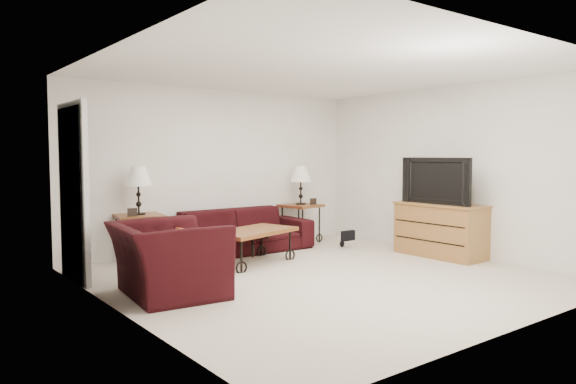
{
  "coord_description": "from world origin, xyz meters",
  "views": [
    {
      "loc": [
        -4.26,
        -4.87,
        1.49
      ],
      "look_at": [
        0.0,
        0.7,
        1.0
      ],
      "focal_mm": 33.46,
      "sensor_mm": 36.0,
      "label": 1
    }
  ],
  "objects_px": {
    "sofa": "(240,231)",
    "television": "(440,181)",
    "side_table_right": "(301,223)",
    "backpack": "(342,232)",
    "lamp_right": "(301,185)",
    "tv_stand": "(440,230)",
    "side_table_left": "(139,239)",
    "lamp_left": "(138,190)",
    "coffee_table": "(252,247)",
    "armchair": "(168,259)"
  },
  "relations": [
    {
      "from": "sofa",
      "to": "television",
      "type": "height_order",
      "value": "television"
    },
    {
      "from": "side_table_right",
      "to": "backpack",
      "type": "xyz_separation_m",
      "value": [
        0.2,
        -0.81,
        -0.07
      ]
    },
    {
      "from": "side_table_right",
      "to": "lamp_right",
      "type": "xyz_separation_m",
      "value": [
        0.0,
        0.0,
        0.65
      ]
    },
    {
      "from": "sofa",
      "to": "tv_stand",
      "type": "xyz_separation_m",
      "value": [
        2.14,
        -2.07,
        0.06
      ]
    },
    {
      "from": "side_table_left",
      "to": "backpack",
      "type": "distance_m",
      "value": 3.17
    },
    {
      "from": "lamp_left",
      "to": "sofa",
      "type": "bearing_deg",
      "value": -6.7
    },
    {
      "from": "lamp_right",
      "to": "coffee_table",
      "type": "xyz_separation_m",
      "value": [
        -1.66,
        -1.01,
        -0.73
      ]
    },
    {
      "from": "lamp_right",
      "to": "coffee_table",
      "type": "height_order",
      "value": "lamp_right"
    },
    {
      "from": "television",
      "to": "armchair",
      "type": "bearing_deg",
      "value": -95.53
    },
    {
      "from": "lamp_right",
      "to": "side_table_left",
      "type": "bearing_deg",
      "value": 180.0
    },
    {
      "from": "armchair",
      "to": "television",
      "type": "bearing_deg",
      "value": -89.83
    },
    {
      "from": "sofa",
      "to": "lamp_left",
      "type": "relative_size",
      "value": 3.35
    },
    {
      "from": "sofa",
      "to": "backpack",
      "type": "height_order",
      "value": "sofa"
    },
    {
      "from": "sofa",
      "to": "backpack",
      "type": "distance_m",
      "value": 1.65
    },
    {
      "from": "coffee_table",
      "to": "television",
      "type": "distance_m",
      "value": 2.88
    },
    {
      "from": "sofa",
      "to": "side_table_left",
      "type": "distance_m",
      "value": 1.54
    },
    {
      "from": "sofa",
      "to": "backpack",
      "type": "relative_size",
      "value": 4.46
    },
    {
      "from": "lamp_right",
      "to": "side_table_right",
      "type": "bearing_deg",
      "value": 0.0
    },
    {
      "from": "sofa",
      "to": "lamp_right",
      "type": "xyz_separation_m",
      "value": [
        1.33,
        0.18,
        0.64
      ]
    },
    {
      "from": "side_table_right",
      "to": "tv_stand",
      "type": "xyz_separation_m",
      "value": [
        0.81,
        -2.25,
        0.07
      ]
    },
    {
      "from": "side_table_left",
      "to": "side_table_right",
      "type": "height_order",
      "value": "side_table_left"
    },
    {
      "from": "backpack",
      "to": "sofa",
      "type": "bearing_deg",
      "value": 141.93
    },
    {
      "from": "lamp_left",
      "to": "tv_stand",
      "type": "relative_size",
      "value": 0.51
    },
    {
      "from": "coffee_table",
      "to": "armchair",
      "type": "relative_size",
      "value": 1.05
    },
    {
      "from": "tv_stand",
      "to": "armchair",
      "type": "bearing_deg",
      "value": 174.49
    },
    {
      "from": "armchair",
      "to": "lamp_right",
      "type": "bearing_deg",
      "value": -54.93
    },
    {
      "from": "lamp_left",
      "to": "television",
      "type": "xyz_separation_m",
      "value": [
        3.65,
        -2.25,
        0.11
      ]
    },
    {
      "from": "coffee_table",
      "to": "armchair",
      "type": "xyz_separation_m",
      "value": [
        -1.64,
        -0.84,
        0.15
      ]
    },
    {
      "from": "side_table_left",
      "to": "coffee_table",
      "type": "bearing_deg",
      "value": -40.18
    },
    {
      "from": "sofa",
      "to": "television",
      "type": "relative_size",
      "value": 1.92
    },
    {
      "from": "lamp_right",
      "to": "armchair",
      "type": "xyz_separation_m",
      "value": [
        -3.3,
        -1.85,
        -0.58
      ]
    },
    {
      "from": "coffee_table",
      "to": "television",
      "type": "xyz_separation_m",
      "value": [
        2.45,
        -1.24,
        0.88
      ]
    },
    {
      "from": "sofa",
      "to": "coffee_table",
      "type": "height_order",
      "value": "sofa"
    },
    {
      "from": "backpack",
      "to": "tv_stand",
      "type": "bearing_deg",
      "value": -82.68
    },
    {
      "from": "television",
      "to": "side_table_right",
      "type": "bearing_deg",
      "value": -160.68
    },
    {
      "from": "armchair",
      "to": "television",
      "type": "distance_m",
      "value": 4.17
    },
    {
      "from": "lamp_left",
      "to": "side_table_left",
      "type": "bearing_deg",
      "value": 0.0
    },
    {
      "from": "side_table_right",
      "to": "lamp_right",
      "type": "relative_size",
      "value": 1.0
    },
    {
      "from": "sofa",
      "to": "backpack",
      "type": "xyz_separation_m",
      "value": [
        1.53,
        -0.63,
        -0.08
      ]
    },
    {
      "from": "coffee_table",
      "to": "side_table_left",
      "type": "bearing_deg",
      "value": 139.82
    },
    {
      "from": "side_table_left",
      "to": "television",
      "type": "distance_m",
      "value": 4.36
    },
    {
      "from": "lamp_right",
      "to": "television",
      "type": "distance_m",
      "value": 2.39
    },
    {
      "from": "armchair",
      "to": "tv_stand",
      "type": "height_order",
      "value": "tv_stand"
    },
    {
      "from": "coffee_table",
      "to": "side_table_right",
      "type": "bearing_deg",
      "value": 31.36
    },
    {
      "from": "tv_stand",
      "to": "television",
      "type": "height_order",
      "value": "television"
    },
    {
      "from": "sofa",
      "to": "armchair",
      "type": "height_order",
      "value": "armchair"
    },
    {
      "from": "lamp_left",
      "to": "coffee_table",
      "type": "bearing_deg",
      "value": -40.18
    },
    {
      "from": "television",
      "to": "backpack",
      "type": "height_order",
      "value": "television"
    },
    {
      "from": "tv_stand",
      "to": "lamp_right",
      "type": "bearing_deg",
      "value": 109.77
    },
    {
      "from": "lamp_left",
      "to": "backpack",
      "type": "height_order",
      "value": "lamp_left"
    }
  ]
}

